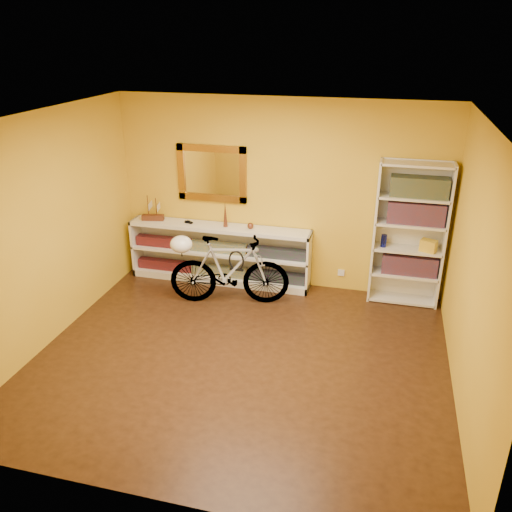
% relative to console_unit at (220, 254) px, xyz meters
% --- Properties ---
extents(floor, '(4.50, 4.00, 0.01)m').
position_rel_console_unit_xyz_m(floor, '(0.82, -1.81, -0.43)').
color(floor, black).
rests_on(floor, ground).
extents(ceiling, '(4.50, 4.00, 0.01)m').
position_rel_console_unit_xyz_m(ceiling, '(0.82, -1.81, 2.18)').
color(ceiling, silver).
rests_on(ceiling, ground).
extents(back_wall, '(4.50, 0.01, 2.60)m').
position_rel_console_unit_xyz_m(back_wall, '(0.82, 0.19, 0.88)').
color(back_wall, gold).
rests_on(back_wall, ground).
extents(left_wall, '(0.01, 4.00, 2.60)m').
position_rel_console_unit_xyz_m(left_wall, '(-1.43, -1.81, 0.88)').
color(left_wall, gold).
rests_on(left_wall, ground).
extents(right_wall, '(0.01, 4.00, 2.60)m').
position_rel_console_unit_xyz_m(right_wall, '(3.08, -1.81, 0.88)').
color(right_wall, gold).
rests_on(right_wall, ground).
extents(gilt_mirror, '(0.98, 0.06, 0.78)m').
position_rel_console_unit_xyz_m(gilt_mirror, '(-0.13, 0.15, 1.12)').
color(gilt_mirror, '#93631A').
rests_on(gilt_mirror, back_wall).
extents(wall_socket, '(0.09, 0.02, 0.09)m').
position_rel_console_unit_xyz_m(wall_socket, '(1.72, 0.17, -0.17)').
color(wall_socket, silver).
rests_on(wall_socket, back_wall).
extents(console_unit, '(2.60, 0.35, 0.85)m').
position_rel_console_unit_xyz_m(console_unit, '(0.00, 0.00, 0.00)').
color(console_unit, silver).
rests_on(console_unit, floor).
extents(cd_row_lower, '(2.50, 0.13, 0.14)m').
position_rel_console_unit_xyz_m(cd_row_lower, '(0.00, -0.02, -0.26)').
color(cd_row_lower, black).
rests_on(cd_row_lower, console_unit).
extents(cd_row_upper, '(2.50, 0.13, 0.14)m').
position_rel_console_unit_xyz_m(cd_row_upper, '(0.00, -0.02, 0.11)').
color(cd_row_upper, navy).
rests_on(cd_row_upper, console_unit).
extents(model_ship, '(0.33, 0.18, 0.37)m').
position_rel_console_unit_xyz_m(model_ship, '(-0.99, 0.00, 0.61)').
color(model_ship, '#442113').
rests_on(model_ship, console_unit).
extents(toy_car, '(0.00, 0.00, 0.00)m').
position_rel_console_unit_xyz_m(toy_car, '(-0.45, 0.00, 0.43)').
color(toy_car, black).
rests_on(toy_car, console_unit).
extents(bronze_ornament, '(0.06, 0.06, 0.36)m').
position_rel_console_unit_xyz_m(bronze_ornament, '(0.10, 0.00, 0.61)').
color(bronze_ornament, brown).
rests_on(bronze_ornament, console_unit).
extents(decorative_orb, '(0.09, 0.09, 0.09)m').
position_rel_console_unit_xyz_m(decorative_orb, '(0.46, 0.00, 0.47)').
color(decorative_orb, brown).
rests_on(decorative_orb, console_unit).
extents(bookcase, '(0.90, 0.30, 1.90)m').
position_rel_console_unit_xyz_m(bookcase, '(2.56, 0.03, 0.52)').
color(bookcase, silver).
rests_on(bookcase, floor).
extents(book_row_a, '(0.70, 0.22, 0.26)m').
position_rel_console_unit_xyz_m(book_row_a, '(2.61, 0.03, 0.12)').
color(book_row_a, maroon).
rests_on(book_row_a, bookcase).
extents(book_row_b, '(0.70, 0.22, 0.28)m').
position_rel_console_unit_xyz_m(book_row_b, '(2.61, 0.03, 0.83)').
color(book_row_b, maroon).
rests_on(book_row_b, bookcase).
extents(book_row_c, '(0.70, 0.22, 0.25)m').
position_rel_console_unit_xyz_m(book_row_c, '(2.61, 0.03, 1.16)').
color(book_row_c, '#16404E').
rests_on(book_row_c, bookcase).
extents(travel_mug, '(0.07, 0.07, 0.17)m').
position_rel_console_unit_xyz_m(travel_mug, '(2.25, 0.01, 0.42)').
color(travel_mug, navy).
rests_on(travel_mug, bookcase).
extents(red_tin, '(0.17, 0.17, 0.19)m').
position_rel_console_unit_xyz_m(red_tin, '(2.36, 0.06, 1.14)').
color(red_tin, maroon).
rests_on(red_tin, bookcase).
extents(yellow_bag, '(0.23, 0.19, 0.15)m').
position_rel_console_unit_xyz_m(yellow_bag, '(2.81, -0.01, 0.42)').
color(yellow_bag, yellow).
rests_on(yellow_bag, bookcase).
extents(bicycle, '(0.74, 1.66, 0.94)m').
position_rel_console_unit_xyz_m(bicycle, '(0.33, -0.59, 0.05)').
color(bicycle, silver).
rests_on(bicycle, floor).
extents(helmet, '(0.29, 0.28, 0.22)m').
position_rel_console_unit_xyz_m(helmet, '(-0.27, -0.72, 0.41)').
color(helmet, white).
rests_on(helmet, bicycle).
extents(u_lock, '(0.21, 0.02, 0.21)m').
position_rel_console_unit_xyz_m(u_lock, '(0.42, -0.57, 0.19)').
color(u_lock, black).
rests_on(u_lock, bicycle).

